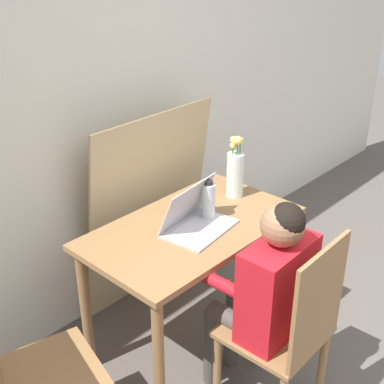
# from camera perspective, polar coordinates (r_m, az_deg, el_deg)

# --- Properties ---
(wall_back) EXTENTS (6.40, 0.05, 2.50)m
(wall_back) POSITION_cam_1_polar(r_m,az_deg,el_deg) (2.75, -10.24, 10.40)
(wall_back) COLOR white
(wall_back) RESTS_ON ground_plane
(dining_table) EXTENTS (1.05, 0.60, 0.72)m
(dining_table) POSITION_cam_1_polar(r_m,az_deg,el_deg) (2.60, -0.02, -5.67)
(dining_table) COLOR olive
(dining_table) RESTS_ON ground_plane
(chair_occupied) EXTENTS (0.41, 0.41, 0.92)m
(chair_occupied) POSITION_cam_1_polar(r_m,az_deg,el_deg) (2.37, 10.28, -14.32)
(chair_occupied) COLOR olive
(chair_occupied) RESTS_ON ground_plane
(chair_spare) EXTENTS (0.49, 0.49, 0.92)m
(chair_spare) POSITION_cam_1_polar(r_m,az_deg,el_deg) (2.24, -17.15, -18.09)
(chair_spare) COLOR olive
(chair_spare) RESTS_ON ground_plane
(person_seated) EXTENTS (0.37, 0.43, 1.05)m
(person_seated) POSITION_cam_1_polar(r_m,az_deg,el_deg) (2.30, 8.13, -9.68)
(person_seated) COLOR red
(person_seated) RESTS_ON ground_plane
(laptop) EXTENTS (0.37, 0.28, 0.22)m
(laptop) POSITION_cam_1_polar(r_m,az_deg,el_deg) (2.50, 0.27, -2.80)
(laptop) COLOR #B2B2B7
(laptop) RESTS_ON dining_table
(flower_vase) EXTENTS (0.09, 0.09, 0.34)m
(flower_vase) POSITION_cam_1_polar(r_m,az_deg,el_deg) (2.77, 4.64, 2.27)
(flower_vase) COLOR silver
(flower_vase) RESTS_ON dining_table
(water_bottle) EXTENTS (0.07, 0.07, 0.21)m
(water_bottle) POSITION_cam_1_polar(r_m,az_deg,el_deg) (2.55, 1.77, -0.98)
(water_bottle) COLOR silver
(water_bottle) RESTS_ON dining_table
(cardboard_panel) EXTENTS (0.84, 0.18, 1.14)m
(cardboard_panel) POSITION_cam_1_polar(r_m,az_deg,el_deg) (3.02, -4.57, -1.67)
(cardboard_panel) COLOR tan
(cardboard_panel) RESTS_ON ground_plane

